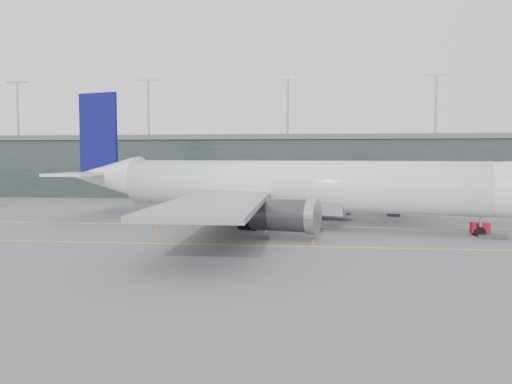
# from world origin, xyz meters

# --- Properties ---
(ground) EXTENTS (320.00, 320.00, 0.00)m
(ground) POSITION_xyz_m (0.00, 0.00, 0.00)
(ground) COLOR #5B5C60
(ground) RESTS_ON ground
(taxiline_a) EXTENTS (160.00, 0.25, 0.02)m
(taxiline_a) POSITION_xyz_m (0.00, -4.00, 0.01)
(taxiline_a) COLOR yellow
(taxiline_a) RESTS_ON ground
(taxiline_b) EXTENTS (160.00, 0.25, 0.02)m
(taxiline_b) POSITION_xyz_m (0.00, -20.00, 0.01)
(taxiline_b) COLOR yellow
(taxiline_b) RESTS_ON ground
(taxiline_lead_main) EXTENTS (0.25, 60.00, 0.02)m
(taxiline_lead_main) POSITION_xyz_m (5.00, 20.00, 0.01)
(taxiline_lead_main) COLOR yellow
(taxiline_lead_main) RESTS_ON ground
(terminal) EXTENTS (240.00, 36.00, 29.00)m
(terminal) POSITION_xyz_m (-0.00, 58.00, 7.62)
(terminal) COLOR #1E2729
(terminal) RESTS_ON ground
(main_aircraft) EXTENTS (71.66, 65.97, 20.38)m
(main_aircraft) POSITION_xyz_m (7.71, -4.18, 5.72)
(main_aircraft) COLOR silver
(main_aircraft) RESTS_ON ground
(jet_bridge) EXTENTS (10.77, 44.57, 6.81)m
(jet_bridge) POSITION_xyz_m (26.01, 24.53, 5.10)
(jet_bridge) COLOR #2B2A2F
(jet_bridge) RESTS_ON ground
(gse_cart) EXTENTS (2.33, 1.60, 1.51)m
(gse_cart) POSITION_xyz_m (32.36, -8.94, 0.84)
(gse_cart) COLOR #B10C1E
(gse_cart) RESTS_ON ground
(baggage_dolly) EXTENTS (3.80, 3.36, 0.32)m
(baggage_dolly) POSITION_xyz_m (33.09, -11.27, 0.19)
(baggage_dolly) COLOR #3A393E
(baggage_dolly) RESTS_ON ground
(uld_a) EXTENTS (2.44, 2.22, 1.80)m
(uld_a) POSITION_xyz_m (-5.12, 8.88, 0.95)
(uld_a) COLOR #343438
(uld_a) RESTS_ON ground
(uld_b) EXTENTS (2.39, 2.04, 1.93)m
(uld_b) POSITION_xyz_m (-2.24, 11.17, 1.01)
(uld_b) COLOR #343438
(uld_b) RESTS_ON ground
(uld_c) EXTENTS (2.83, 2.59, 2.09)m
(uld_c) POSITION_xyz_m (-1.36, 11.27, 1.10)
(uld_c) COLOR #343438
(uld_c) RESTS_ON ground
(cone_nose) EXTENTS (0.48, 0.48, 0.77)m
(cone_nose) POSITION_xyz_m (33.15, -4.74, 0.38)
(cone_nose) COLOR orange
(cone_nose) RESTS_ON ground
(cone_wing_stbd) EXTENTS (0.39, 0.39, 0.62)m
(cone_wing_stbd) POSITION_xyz_m (11.18, -18.48, 0.31)
(cone_wing_stbd) COLOR #FD530E
(cone_wing_stbd) RESTS_ON ground
(cone_wing_port) EXTENTS (0.48, 0.48, 0.77)m
(cone_wing_port) POSITION_xyz_m (7.25, 11.35, 0.38)
(cone_wing_port) COLOR orange
(cone_wing_port) RESTS_ON ground
(cone_tail) EXTENTS (0.44, 0.44, 0.71)m
(cone_tail) POSITION_xyz_m (-9.62, -10.65, 0.35)
(cone_tail) COLOR orange
(cone_tail) RESTS_ON ground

